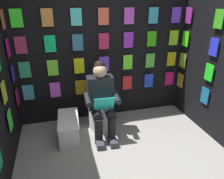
{
  "coord_description": "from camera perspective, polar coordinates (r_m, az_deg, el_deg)",
  "views": [
    {
      "loc": [
        0.81,
        1.74,
        2.04
      ],
      "look_at": [
        0.07,
        -0.99,
        0.85
      ],
      "focal_mm": 34.6,
      "sensor_mm": 36.0,
      "label": 1
    }
  ],
  "objects": [
    {
      "name": "person_reading",
      "position": [
        3.33,
        -2.77,
        -2.77
      ],
      "size": [
        0.54,
        0.69,
        1.19
      ],
      "rotation": [
        0.0,
        0.0,
        -0.04
      ],
      "color": "black",
      "rests_on": "ground"
    },
    {
      "name": "display_wall_back",
      "position": [
        3.77,
        -2.42,
        10.0
      ],
      "size": [
        3.05,
        0.14,
        2.41
      ],
      "color": "black",
      "rests_on": "ground"
    },
    {
      "name": "comic_longbox_near",
      "position": [
        3.49,
        -11.34,
        -9.86
      ],
      "size": [
        0.35,
        0.69,
        0.35
      ],
      "rotation": [
        0.0,
        0.0,
        -0.06
      ],
      "color": "white",
      "rests_on": "ground"
    },
    {
      "name": "toilet",
      "position": [
        3.66,
        -3.35,
        -5.13
      ],
      "size": [
        0.41,
        0.56,
        0.77
      ],
      "rotation": [
        0.0,
        0.0,
        -0.04
      ],
      "color": "white",
      "rests_on": "ground"
    },
    {
      "name": "display_wall_left",
      "position": [
        3.62,
        25.81,
        7.2
      ],
      "size": [
        0.14,
        1.8,
        2.41
      ],
      "color": "black",
      "rests_on": "ground"
    }
  ]
}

